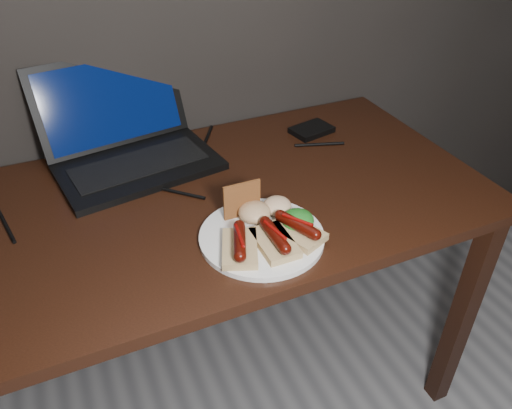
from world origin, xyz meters
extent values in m
cube|color=black|center=(0.00, 1.38, 0.73)|extent=(1.40, 0.70, 0.03)
cube|color=black|center=(0.65, 1.08, 0.36)|extent=(0.05, 0.05, 0.72)
cube|color=black|center=(0.65, 1.68, 0.36)|extent=(0.05, 0.05, 0.72)
cube|color=black|center=(-0.09, 1.57, 0.76)|extent=(0.43, 0.30, 0.02)
cube|color=black|center=(-0.09, 1.57, 0.77)|extent=(0.35, 0.18, 0.00)
cube|color=black|center=(-0.12, 1.73, 0.88)|extent=(0.40, 0.15, 0.23)
cube|color=#06163D|center=(-0.12, 1.73, 0.88)|extent=(0.36, 0.13, 0.20)
cube|color=black|center=(0.41, 1.57, 0.76)|extent=(0.13, 0.10, 0.02)
cylinder|color=black|center=(-0.05, 1.44, 0.75)|extent=(0.13, 0.13, 0.01)
cylinder|color=black|center=(0.10, 1.62, 0.75)|extent=(0.12, 0.19, 0.01)
cylinder|color=black|center=(0.40, 1.49, 0.75)|extent=(0.14, 0.05, 0.01)
cylinder|color=black|center=(-0.42, 1.48, 0.75)|extent=(0.05, 0.20, 0.01)
cylinder|color=white|center=(0.08, 1.19, 0.76)|extent=(0.33, 0.33, 0.01)
cube|color=#E1C084|center=(0.02, 1.15, 0.77)|extent=(0.11, 0.13, 0.02)
cylinder|color=#4D0B05|center=(0.02, 1.15, 0.79)|extent=(0.06, 0.10, 0.02)
sphere|color=#4D0B05|center=(0.00, 1.11, 0.79)|extent=(0.03, 0.02, 0.02)
sphere|color=#4D0B05|center=(0.03, 1.20, 0.79)|extent=(0.02, 0.02, 0.02)
cylinder|color=#6A0705|center=(0.02, 1.15, 0.80)|extent=(0.02, 0.07, 0.01)
cube|color=#E1C084|center=(0.09, 1.14, 0.77)|extent=(0.07, 0.12, 0.02)
cylinder|color=#4D0B05|center=(0.09, 1.14, 0.79)|extent=(0.03, 0.10, 0.02)
sphere|color=#4D0B05|center=(0.09, 1.09, 0.79)|extent=(0.02, 0.02, 0.02)
sphere|color=#4D0B05|center=(0.09, 1.19, 0.79)|extent=(0.02, 0.02, 0.02)
cylinder|color=#6A0705|center=(0.09, 1.14, 0.80)|extent=(0.02, 0.07, 0.01)
cube|color=#E1C084|center=(0.15, 1.15, 0.77)|extent=(0.11, 0.13, 0.02)
cylinder|color=#4D0B05|center=(0.15, 1.15, 0.79)|extent=(0.06, 0.10, 0.02)
sphere|color=#4D0B05|center=(0.16, 1.11, 0.79)|extent=(0.03, 0.02, 0.02)
sphere|color=#4D0B05|center=(0.13, 1.20, 0.79)|extent=(0.03, 0.02, 0.02)
cylinder|color=#6A0705|center=(0.15, 1.15, 0.80)|extent=(0.05, 0.06, 0.01)
cube|color=#99572A|center=(0.07, 1.27, 0.80)|extent=(0.09, 0.01, 0.08)
ellipsoid|color=#105217|center=(0.16, 1.18, 0.78)|extent=(0.07, 0.07, 0.04)
ellipsoid|color=maroon|center=(0.09, 1.24, 0.78)|extent=(0.07, 0.07, 0.04)
ellipsoid|color=beige|center=(0.14, 1.25, 0.78)|extent=(0.06, 0.06, 0.04)
camera|label=1|loc=(-0.26, 0.44, 1.43)|focal=35.00mm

